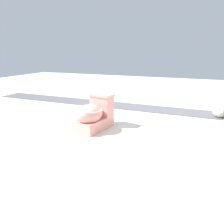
% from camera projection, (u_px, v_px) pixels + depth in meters
% --- Properties ---
extents(ground_plane, '(14.00, 14.00, 0.00)m').
position_uv_depth(ground_plane, '(109.00, 128.00, 3.38)').
color(ground_plane, '#B7B2A8').
extents(gravel_strip, '(0.56, 8.00, 0.01)m').
position_uv_depth(gravel_strip, '(158.00, 109.00, 4.41)').
color(gravel_strip, '#4C4C51').
rests_on(gravel_strip, ground).
extents(toilet, '(0.69, 0.49, 0.52)m').
position_uv_depth(toilet, '(93.00, 115.00, 3.27)').
color(toilet, tan).
rests_on(toilet, ground).
extents(boulder_near, '(0.32, 0.27, 0.22)m').
position_uv_depth(boulder_near, '(219.00, 111.00, 3.88)').
color(boulder_near, '#B7B2AD').
rests_on(boulder_near, ground).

